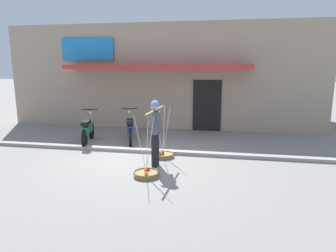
{
  "coord_description": "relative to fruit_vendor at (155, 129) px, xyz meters",
  "views": [
    {
      "loc": [
        2.15,
        -7.51,
        2.53
      ],
      "look_at": [
        0.66,
        0.6,
        0.85
      ],
      "focal_mm": 31.56,
      "sensor_mm": 36.0,
      "label": 1
    }
  ],
  "objects": [
    {
      "name": "storefront_building",
      "position": [
        -0.89,
        7.02,
        1.13
      ],
      "size": [
        13.0,
        6.0,
        4.2
      ],
      "color": "tan",
      "rests_on": "ground"
    },
    {
      "name": "fruit_basket_right_side",
      "position": [
        0.04,
        0.76,
        -0.9
      ],
      "size": [
        0.62,
        0.62,
        1.45
      ],
      "color": "#9E7542",
      "rests_on": "ground"
    },
    {
      "name": "fruit_basket_left_side",
      "position": [
        -0.05,
        -0.76,
        -0.9
      ],
      "size": [
        0.62,
        0.62,
        1.45
      ],
      "color": "#9E7542",
      "rests_on": "ground"
    },
    {
      "name": "fruit_vendor",
      "position": [
        0.0,
        0.0,
        0.0
      ],
      "size": [
        0.22,
        1.52,
        1.7
      ],
      "color": "black",
      "rests_on": "ground"
    },
    {
      "name": "ground_plane",
      "position": [
        -0.52,
        0.43,
        -0.98
      ],
      "size": [
        90.0,
        90.0,
        0.0
      ],
      "primitive_type": "plane",
      "color": "gray"
    },
    {
      "name": "sidewalk_curb",
      "position": [
        -0.52,
        1.13,
        -0.93
      ],
      "size": [
        20.0,
        0.24,
        0.1
      ],
      "primitive_type": "cube",
      "color": "gray",
      "rests_on": "ground"
    },
    {
      "name": "motorcycle_second_in_row",
      "position": [
        -1.39,
        2.27,
        -0.52
      ],
      "size": [
        0.72,
        1.75,
        1.09
      ],
      "color": "black",
      "rests_on": "ground"
    },
    {
      "name": "motorcycle_nearest_shop",
      "position": [
        -2.7,
        1.81,
        -0.52
      ],
      "size": [
        0.65,
        1.78,
        1.09
      ],
      "color": "black",
      "rests_on": "ground"
    }
  ]
}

